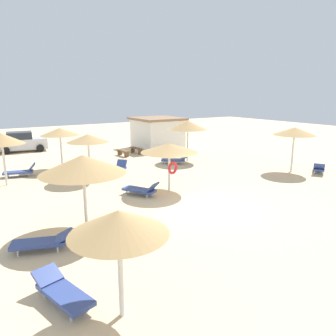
{
  "coord_description": "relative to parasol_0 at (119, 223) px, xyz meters",
  "views": [
    {
      "loc": [
        -8.75,
        -10.46,
        5.03
      ],
      "look_at": [
        0.0,
        3.0,
        1.2
      ],
      "focal_mm": 33.85,
      "sensor_mm": 36.0,
      "label": 1
    }
  ],
  "objects": [
    {
      "name": "lounger_0",
      "position": [
        -1.04,
        1.23,
        -1.99
      ],
      "size": [
        1.13,
        2.02,
        0.62
      ],
      "color": "#33478C",
      "rests_on": "ground"
    },
    {
      "name": "lounger_6",
      "position": [
        16.44,
        5.43,
        -1.98
      ],
      "size": [
        1.93,
        1.53,
        0.75
      ],
      "color": "#33478C",
      "rests_on": "ground"
    },
    {
      "name": "parasol_3",
      "position": [
        -0.87,
        13.23,
        0.3
      ],
      "size": [
        2.38,
        2.38,
        2.92
      ],
      "color": "silver",
      "rests_on": "ground"
    },
    {
      "name": "lounger_2",
      "position": [
        -0.83,
        4.22,
        -1.99
      ],
      "size": [
        2.02,
        1.27,
        0.61
      ],
      "color": "#33478C",
      "rests_on": "ground"
    },
    {
      "name": "ground_plane",
      "position": [
        6.18,
        4.55,
        -2.3
      ],
      "size": [
        80.0,
        80.0,
        0.0
      ],
      "primitive_type": "plane",
      "color": "beige"
    },
    {
      "name": "parasol_7",
      "position": [
        2.82,
        15.55,
        0.21
      ],
      "size": [
        2.53,
        2.53,
        2.76
      ],
      "color": "silver",
      "rests_on": "ground"
    },
    {
      "name": "lounger_5",
      "position": [
        4.55,
        7.48,
        -1.98
      ],
      "size": [
        1.47,
        1.94,
        0.77
      ],
      "color": "#33478C",
      "rests_on": "ground"
    },
    {
      "name": "lounger_4",
      "position": [
        5.37,
        12.07,
        -1.97
      ],
      "size": [
        1.76,
        1.77,
        0.79
      ],
      "color": "#33478C",
      "rests_on": "ground"
    },
    {
      "name": "bench_0",
      "position": [
        8.16,
        17.29,
        -1.95
      ],
      "size": [
        0.53,
        1.53,
        0.49
      ],
      "color": "brown",
      "rests_on": "ground"
    },
    {
      "name": "lounger_7",
      "position": [
        2.79,
        13.74,
        -1.99
      ],
      "size": [
        1.52,
        1.97,
        0.66
      ],
      "color": "#33478C",
      "rests_on": "ground"
    },
    {
      "name": "parasol_4",
      "position": [
        3.46,
        11.88,
        0.16
      ],
      "size": [
        2.43,
        2.43,
        2.7
      ],
      "color": "silver",
      "rests_on": "ground"
    },
    {
      "name": "parasol_1",
      "position": [
        11.42,
        12.92,
        0.4
      ],
      "size": [
        2.82,
        2.82,
        3.05
      ],
      "color": "silver",
      "rests_on": "ground"
    },
    {
      "name": "bench_1",
      "position": [
        9.57,
        17.68,
        -1.95
      ],
      "size": [
        0.59,
        1.54,
        0.49
      ],
      "color": "brown",
      "rests_on": "ground"
    },
    {
      "name": "lounger_1",
      "position": [
        10.07,
        12.6,
        -1.99
      ],
      "size": [
        1.92,
        1.64,
        0.63
      ],
      "color": "#33478C",
      "rests_on": "ground"
    },
    {
      "name": "lounger_3",
      "position": [
        0.1,
        14.82,
        -1.98
      ],
      "size": [
        1.96,
        1.07,
        0.78
      ],
      "color": "#33478C",
      "rests_on": "ground"
    },
    {
      "name": "parasol_6",
      "position": [
        15.12,
        6.54,
        0.34
      ],
      "size": [
        2.64,
        2.64,
        2.9
      ],
      "color": "silver",
      "rests_on": "ground"
    },
    {
      "name": "parked_car",
      "position": [
        1.65,
        24.0,
        -1.48
      ],
      "size": [
        4.2,
        2.42,
        1.72
      ],
      "color": "silver",
      "rests_on": "ground"
    },
    {
      "name": "parasol_5",
      "position": [
        6.23,
        7.5,
        -0.06
      ],
      "size": [
        2.97,
        2.97,
        2.5
      ],
      "color": "silver",
      "rests_on": "ground"
    },
    {
      "name": "parasol_2",
      "position": [
        0.9,
        5.04,
        0.23
      ],
      "size": [
        3.12,
        3.12,
        2.87
      ],
      "color": "silver",
      "rests_on": "ground"
    },
    {
      "name": "parasol_0",
      "position": [
        0.0,
        0.0,
        0.0
      ],
      "size": [
        2.22,
        2.22,
        2.59
      ],
      "color": "silver",
      "rests_on": "ground"
    },
    {
      "name": "beach_cabana",
      "position": [
        12.54,
        19.15,
        -0.88
      ],
      "size": [
        4.07,
        4.3,
        2.81
      ],
      "color": "white",
      "rests_on": "ground"
    }
  ]
}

